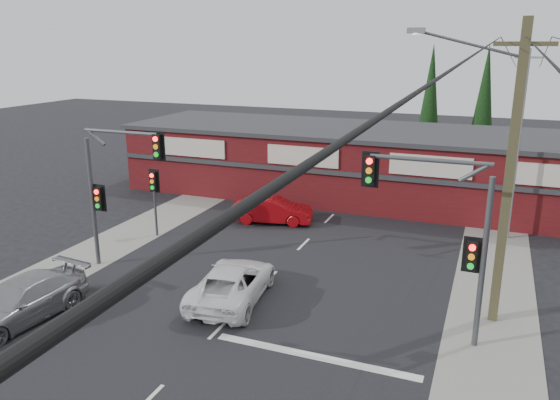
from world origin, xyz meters
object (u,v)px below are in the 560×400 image
at_px(red_sedan, 272,210).
at_px(utility_pole, 506,167).
at_px(shop_building, 339,161).
at_px(silver_suv, 20,301).
at_px(white_suv, 232,283).

bearing_deg(red_sedan, utility_pole, -134.83).
xyz_separation_m(shop_building, utility_pole, (9.36, -14.00, 3.26)).
bearing_deg(silver_suv, utility_pole, 28.04).
distance_m(white_suv, silver_suv, 7.32).
relative_size(red_sedan, utility_pole, 0.42).
bearing_deg(white_suv, shop_building, -95.93).
bearing_deg(red_sedan, shop_building, -25.48).
height_order(white_suv, utility_pole, utility_pole).
height_order(red_sedan, utility_pole, utility_pole).
distance_m(white_suv, shop_building, 16.00).
relative_size(shop_building, utility_pole, 2.73).
distance_m(silver_suv, shop_building, 20.85).
distance_m(red_sedan, utility_pole, 13.88).
relative_size(white_suv, shop_building, 0.18).
bearing_deg(utility_pole, shop_building, 123.76).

